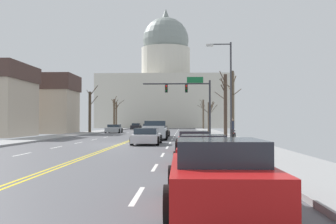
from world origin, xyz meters
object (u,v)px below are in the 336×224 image
Objects in this scene: sedan_oncoming_02 at (136,126)px; pedestrian_00 at (232,128)px; signal_gantry at (191,93)px; sedan_oncoming_00 at (114,129)px; sedan_oncoming_01 at (148,127)px; sedan_near_04 at (203,151)px; sedan_near_00 at (159,131)px; pickup_truck_near_01 at (155,131)px; sedan_near_05 at (219,175)px; bicycle_parked at (234,137)px; sedan_oncoming_03 at (156,126)px; street_lamp_right at (228,83)px; sedan_near_03 at (194,142)px; sedan_near_02 at (147,137)px.

pedestrian_00 is (13.61, -46.07, 0.51)m from sedan_oncoming_02.
signal_gantry is 1.80× the size of sedan_oncoming_00.
sedan_oncoming_01 reaches higher than sedan_oncoming_00.
sedan_near_04 is at bearing -80.76° from sedan_oncoming_02.
sedan_oncoming_02 reaches higher than sedan_near_00.
pickup_truck_near_01 is at bearing 99.09° from sedan_near_04.
sedan_near_00 is 33.41m from sedan_near_05.
sedan_oncoming_02 is 48.05m from pedestrian_00.
pickup_truck_near_01 is at bearing 153.78° from pedestrian_00.
sedan_oncoming_03 is at bearing 99.87° from bicycle_parked.
sedan_near_00 is (-5.99, 10.71, -4.08)m from street_lamp_right.
pickup_truck_near_01 is at bearing -90.31° from sedan_near_00.
sedan_near_03 is 1.01× the size of sedan_oncoming_01.
pickup_truck_near_01 is at bearing -80.69° from sedan_oncoming_02.
sedan_near_04 is (0.17, -6.98, 0.01)m from sedan_near_03.
bicycle_parked is (3.14, 21.91, -0.12)m from sedan_near_05.
pickup_truck_near_01 is 1.32× the size of sedan_oncoming_00.
sedan_near_04 is at bearing -99.84° from street_lamp_right.
sedan_near_00 is (-3.42, -4.33, -4.32)m from signal_gantry.
sedan_near_02 is (-0.06, -13.20, -0.02)m from sedan_near_00.
sedan_oncoming_00 is (-10.52, 39.80, 0.03)m from sedan_near_04.
sedan_oncoming_01 reaches higher than sedan_near_00.
sedan_near_03 is 1.01× the size of sedan_oncoming_03.
street_lamp_right is 1.69× the size of sedan_near_00.
signal_gantry is at bearing -72.45° from sedan_oncoming_01.
sedan_oncoming_03 reaches higher than sedan_near_04.
pickup_truck_near_01 reaches higher than sedan_oncoming_00.
sedan_near_04 is 2.64× the size of bicycle_parked.
signal_gantry reaches higher than pedestrian_00.
sedan_oncoming_00 is (-10.48, 46.75, -0.04)m from sedan_near_05.
sedan_oncoming_00 reaches higher than sedan_near_02.
sedan_oncoming_03 is 58.17m from bicycle_parked.
sedan_oncoming_03 is (-3.52, 59.16, 0.01)m from sedan_near_02.
signal_gantry is at bearing 99.72° from street_lamp_right.
bicycle_parked is at bearing 81.84° from sedan_near_05.
sedan_oncoming_02 is at bearing 99.24° from sedan_near_04.
sedan_near_00 is 37.92m from sedan_oncoming_02.
bicycle_parked is at bearing -79.28° from signal_gantry.
sedan_near_03 is at bearing -79.81° from sedan_oncoming_02.
signal_gantry is 14.03m from pedestrian_00.
sedan_near_00 is 46.10m from sedan_oncoming_03.
sedan_near_05 is at bearing -97.74° from pedestrian_00.
street_lamp_right reaches higher than sedan_near_03.
sedan_oncoming_01 is at bearing -90.25° from sedan_oncoming_03.
pedestrian_00 is at bearing 73.34° from street_lamp_right.
bicycle_parked is at bearing 67.76° from sedan_near_03.
sedan_near_02 is at bearing -82.11° from sedan_oncoming_02.
bicycle_parked is at bearing -80.13° from sedan_oncoming_03.
sedan_near_00 reaches higher than sedan_near_04.
sedan_near_00 is 26.51m from sedan_near_04.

